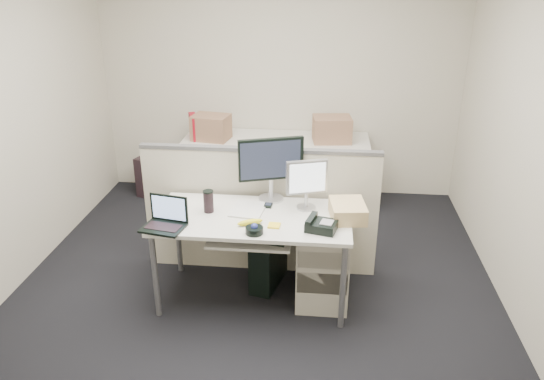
# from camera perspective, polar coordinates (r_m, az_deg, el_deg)

# --- Properties ---
(floor) EXTENTS (4.00, 4.50, 0.01)m
(floor) POSITION_cam_1_polar(r_m,az_deg,el_deg) (4.44, -1.94, -11.34)
(floor) COLOR black
(floor) RESTS_ON ground
(wall_back) EXTENTS (4.00, 0.02, 2.70)m
(wall_back) POSITION_cam_1_polar(r_m,az_deg,el_deg) (6.00, 0.80, 12.13)
(wall_back) COLOR #BAB59E
(wall_back) RESTS_ON ground
(wall_front) EXTENTS (4.00, 0.02, 2.70)m
(wall_front) POSITION_cam_1_polar(r_m,az_deg,el_deg) (1.87, -12.11, -16.14)
(wall_front) COLOR #BAB59E
(wall_front) RESTS_ON ground
(wall_right) EXTENTS (0.02, 4.50, 2.70)m
(wall_right) POSITION_cam_1_polar(r_m,az_deg,el_deg) (4.08, 26.94, 4.06)
(wall_right) COLOR #BAB59E
(wall_right) RESTS_ON ground
(desk) EXTENTS (1.50, 0.75, 0.73)m
(desk) POSITION_cam_1_polar(r_m,az_deg,el_deg) (4.10, -2.07, -3.62)
(desk) COLOR silver
(desk) RESTS_ON floor
(keyboard_tray) EXTENTS (0.62, 0.32, 0.02)m
(keyboard_tray) POSITION_cam_1_polar(r_m,az_deg,el_deg) (3.96, -2.41, -5.38)
(keyboard_tray) COLOR silver
(keyboard_tray) RESTS_ON desk
(drawer_pedestal) EXTENTS (0.40, 0.55, 0.65)m
(drawer_pedestal) POSITION_cam_1_polar(r_m,az_deg,el_deg) (4.27, 5.48, -7.71)
(drawer_pedestal) COLOR beige
(drawer_pedestal) RESTS_ON floor
(cubicle_partition) EXTENTS (2.00, 0.06, 1.10)m
(cubicle_partition) POSITION_cam_1_polar(r_m,az_deg,el_deg) (4.54, -1.29, -2.37)
(cubicle_partition) COLOR beige
(cubicle_partition) RESTS_ON floor
(back_counter) EXTENTS (2.00, 0.60, 0.72)m
(back_counter) POSITION_cam_1_polar(r_m,az_deg,el_deg) (5.97, 0.48, 2.16)
(back_counter) COLOR beige
(back_counter) RESTS_ON floor
(monitor_main) EXTENTS (0.56, 0.36, 0.53)m
(monitor_main) POSITION_cam_1_polar(r_m,az_deg,el_deg) (4.24, -0.11, 2.22)
(monitor_main) COLOR black
(monitor_main) RESTS_ON desk
(monitor_small) EXTENTS (0.36, 0.25, 0.40)m
(monitor_small) POSITION_cam_1_polar(r_m,az_deg,el_deg) (4.12, 3.74, 0.52)
(monitor_small) COLOR #B7B7BC
(monitor_small) RESTS_ON desk
(laptop) EXTENTS (0.33, 0.28, 0.22)m
(laptop) POSITION_cam_1_polar(r_m,az_deg,el_deg) (3.90, -11.74, -2.67)
(laptop) COLOR black
(laptop) RESTS_ON desk
(trackball) EXTENTS (0.14, 0.14, 0.05)m
(trackball) POSITION_cam_1_polar(r_m,az_deg,el_deg) (3.80, -1.91, -4.36)
(trackball) COLOR black
(trackball) RESTS_ON desk
(desk_phone) EXTENTS (0.25, 0.22, 0.07)m
(desk_phone) POSITION_cam_1_polar(r_m,az_deg,el_deg) (3.86, 5.35, -3.87)
(desk_phone) COLOR black
(desk_phone) RESTS_ON desk
(paper_stack) EXTENTS (0.28, 0.34, 0.01)m
(paper_stack) POSITION_cam_1_polar(r_m,az_deg,el_deg) (4.16, -2.55, -2.10)
(paper_stack) COLOR silver
(paper_stack) RESTS_ON desk
(sticky_pad) EXTENTS (0.09, 0.09, 0.01)m
(sticky_pad) POSITION_cam_1_polar(r_m,az_deg,el_deg) (3.91, 0.23, -3.84)
(sticky_pad) COLOR yellow
(sticky_pad) RESTS_ON desk
(travel_mug) EXTENTS (0.08, 0.08, 0.17)m
(travel_mug) POSITION_cam_1_polar(r_m,az_deg,el_deg) (4.13, -6.85, -1.29)
(travel_mug) COLOR black
(travel_mug) RESTS_ON desk
(banana) EXTENTS (0.20, 0.13, 0.04)m
(banana) POSITION_cam_1_polar(r_m,az_deg,el_deg) (3.92, -2.38, -3.48)
(banana) COLOR yellow
(banana) RESTS_ON desk
(cellphone) EXTENTS (0.07, 0.12, 0.02)m
(cellphone) POSITION_cam_1_polar(r_m,az_deg,el_deg) (4.23, -0.38, -1.58)
(cellphone) COLOR black
(cellphone) RESTS_ON desk
(manila_folders) EXTENTS (0.29, 0.35, 0.12)m
(manila_folders) POSITION_cam_1_polar(r_m,az_deg,el_deg) (4.05, 8.14, -2.21)
(manila_folders) COLOR tan
(manila_folders) RESTS_ON desk
(keyboard) EXTENTS (0.50, 0.26, 0.03)m
(keyboard) POSITION_cam_1_polar(r_m,az_deg,el_deg) (3.96, -1.66, -4.96)
(keyboard) COLOR black
(keyboard) RESTS_ON keyboard_tray
(pc_tower_desk) EXTENTS (0.29, 0.49, 0.43)m
(pc_tower_desk) POSITION_cam_1_polar(r_m,az_deg,el_deg) (4.48, -0.38, -7.68)
(pc_tower_desk) COLOR black
(pc_tower_desk) RESTS_ON floor
(pc_tower_spare_dark) EXTENTS (0.35, 0.54, 0.47)m
(pc_tower_spare_dark) POSITION_cam_1_polar(r_m,az_deg,el_deg) (6.40, -12.49, 1.86)
(pc_tower_spare_dark) COLOR black
(pc_tower_spare_dark) RESTS_ON floor
(pc_tower_spare_silver) EXTENTS (0.25, 0.51, 0.46)m
(pc_tower_spare_silver) POSITION_cam_1_polar(r_m,az_deg,el_deg) (6.36, -11.20, 1.80)
(pc_tower_spare_silver) COLOR #B7B7BC
(pc_tower_spare_silver) RESTS_ON floor
(cardboard_box_left) EXTENTS (0.43, 0.35, 0.29)m
(cardboard_box_left) POSITION_cam_1_polar(r_m,az_deg,el_deg) (5.80, -6.57, 6.62)
(cardboard_box_left) COLOR #8E6A50
(cardboard_box_left) RESTS_ON back_counter
(cardboard_box_right) EXTENTS (0.43, 0.35, 0.29)m
(cardboard_box_right) POSITION_cam_1_polar(r_m,az_deg,el_deg) (5.73, 6.46, 6.43)
(cardboard_box_right) COLOR #8E6A50
(cardboard_box_right) RESTS_ON back_counter
(red_binder) EXTENTS (0.18, 0.30, 0.28)m
(red_binder) POSITION_cam_1_polar(r_m,az_deg,el_deg) (5.86, -8.38, 6.65)
(red_binder) COLOR maroon
(red_binder) RESTS_ON back_counter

